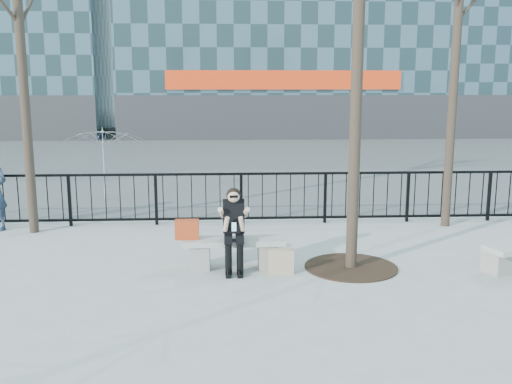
{
  "coord_description": "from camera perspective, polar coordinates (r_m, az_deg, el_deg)",
  "views": [
    {
      "loc": [
        -0.11,
        -8.89,
        2.92
      ],
      "look_at": [
        0.4,
        0.8,
        1.1
      ],
      "focal_mm": 40.0,
      "sensor_mm": 36.0,
      "label": 1
    }
  ],
  "objects": [
    {
      "name": "shopping_bag",
      "position": [
        9.04,
        2.5,
        -6.93
      ],
      "size": [
        0.42,
        0.18,
        0.39
      ],
      "primitive_type": "cube",
      "rotation": [
        0.0,
        0.0,
        -0.08
      ],
      "color": "tan",
      "rests_on": "ground"
    },
    {
      "name": "ground",
      "position": [
        9.35,
        -2.21,
        -7.57
      ],
      "size": [
        120.0,
        120.0,
        0.0
      ],
      "primitive_type": "plane",
      "color": "gray",
      "rests_on": "ground"
    },
    {
      "name": "vendor_umbrella",
      "position": [
        15.09,
        -14.97,
        2.72
      ],
      "size": [
        2.33,
        2.36,
        1.88
      ],
      "primitive_type": "imported",
      "rotation": [
        0.0,
        0.0,
        0.14
      ],
      "color": "yellow",
      "rests_on": "ground"
    },
    {
      "name": "tree_grate",
      "position": [
        9.47,
        9.47,
        -7.41
      ],
      "size": [
        1.5,
        1.5,
        0.02
      ],
      "primitive_type": "cylinder",
      "color": "black",
      "rests_on": "ground"
    },
    {
      "name": "handbag",
      "position": [
        9.21,
        -6.92,
        -3.74
      ],
      "size": [
        0.38,
        0.18,
        0.31
      ],
      "primitive_type": "cube",
      "rotation": [
        0.0,
        0.0,
        0.0
      ],
      "color": "#B63816",
      "rests_on": "bench_main"
    },
    {
      "name": "seated_woman",
      "position": [
        9.01,
        -2.23,
        -3.84
      ],
      "size": [
        0.5,
        0.64,
        1.34
      ],
      "color": "black",
      "rests_on": "ground"
    },
    {
      "name": "railing",
      "position": [
        12.12,
        -2.43,
        -0.64
      ],
      "size": [
        14.0,
        0.06,
        1.1
      ],
      "color": "black",
      "rests_on": "ground"
    },
    {
      "name": "bench_main",
      "position": [
        9.27,
        -2.22,
        -5.8
      ],
      "size": [
        1.65,
        0.46,
        0.49
      ],
      "color": "slate",
      "rests_on": "ground"
    },
    {
      "name": "street_surface",
      "position": [
        24.06,
        -2.72,
        3.65
      ],
      "size": [
        60.0,
        23.0,
        0.01
      ],
      "primitive_type": "cube",
      "color": "#474747",
      "rests_on": "ground"
    }
  ]
}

